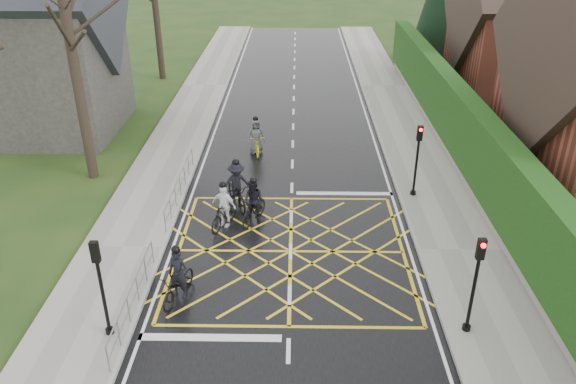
{
  "coord_description": "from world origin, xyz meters",
  "views": [
    {
      "loc": [
        0.17,
        -16.78,
        11.07
      ],
      "look_at": [
        -0.12,
        2.1,
        1.3
      ],
      "focal_mm": 35.0,
      "sensor_mm": 36.0,
      "label": 1
    }
  ],
  "objects_px": {
    "cyclist_rear": "(178,282)",
    "cyclist_lead": "(256,141)",
    "cyclist_front": "(224,210)",
    "cyclist_back": "(254,205)",
    "cyclist_mid": "(237,189)"
  },
  "relations": [
    {
      "from": "cyclist_back",
      "to": "cyclist_front",
      "type": "distance_m",
      "value": 1.18
    },
    {
      "from": "cyclist_front",
      "to": "cyclist_back",
      "type": "bearing_deg",
      "value": 42.01
    },
    {
      "from": "cyclist_rear",
      "to": "cyclist_back",
      "type": "xyz_separation_m",
      "value": [
        2.01,
        4.79,
        0.1
      ]
    },
    {
      "from": "cyclist_rear",
      "to": "cyclist_mid",
      "type": "xyz_separation_m",
      "value": [
        1.23,
        6.07,
        0.14
      ]
    },
    {
      "from": "cyclist_back",
      "to": "cyclist_rear",
      "type": "bearing_deg",
      "value": -89.56
    },
    {
      "from": "cyclist_rear",
      "to": "cyclist_back",
      "type": "distance_m",
      "value": 5.19
    },
    {
      "from": "cyclist_rear",
      "to": "cyclist_lead",
      "type": "distance_m",
      "value": 11.64
    },
    {
      "from": "cyclist_mid",
      "to": "cyclist_lead",
      "type": "height_order",
      "value": "cyclist_mid"
    },
    {
      "from": "cyclist_mid",
      "to": "cyclist_front",
      "type": "relative_size",
      "value": 1.16
    },
    {
      "from": "cyclist_rear",
      "to": "cyclist_front",
      "type": "bearing_deg",
      "value": 95.2
    },
    {
      "from": "cyclist_rear",
      "to": "cyclist_front",
      "type": "relative_size",
      "value": 1.07
    },
    {
      "from": "cyclist_rear",
      "to": "cyclist_mid",
      "type": "distance_m",
      "value": 6.2
    },
    {
      "from": "cyclist_mid",
      "to": "cyclist_lead",
      "type": "xyz_separation_m",
      "value": [
        0.41,
        5.45,
        -0.1
      ]
    },
    {
      "from": "cyclist_lead",
      "to": "cyclist_mid",
      "type": "bearing_deg",
      "value": -106.0
    },
    {
      "from": "cyclist_front",
      "to": "cyclist_lead",
      "type": "relative_size",
      "value": 0.94
    }
  ]
}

